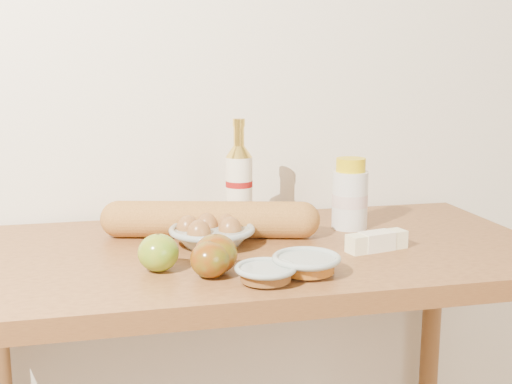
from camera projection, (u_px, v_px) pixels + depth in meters
back_wall at (223, 50)px, 1.55m from camera, size 3.50×0.02×2.60m
table at (253, 304)px, 1.33m from camera, size 1.20×0.60×0.90m
bourbon_bottle at (239, 184)px, 1.44m from camera, size 0.08×0.08×0.25m
cream_bottle at (350, 196)px, 1.45m from camera, size 0.09×0.09×0.16m
egg_bowl at (211, 233)px, 1.31m from camera, size 0.20×0.20×0.06m
baguette at (210, 219)px, 1.37m from camera, size 0.48×0.19×0.08m
apple_yellowgreen at (158, 253)px, 1.15m from camera, size 0.08×0.08×0.07m
apple_redgreen_front at (216, 254)px, 1.14m from camera, size 0.10×0.10×0.07m
apple_redgreen_right at (210, 259)px, 1.12m from camera, size 0.09×0.09×0.07m
sugar_bowl at (266, 273)px, 1.09m from camera, size 0.14×0.14×0.03m
syrup_bowl at (306, 264)px, 1.14m from camera, size 0.13×0.13×0.04m
butter_stick at (377, 241)px, 1.28m from camera, size 0.13×0.06×0.04m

